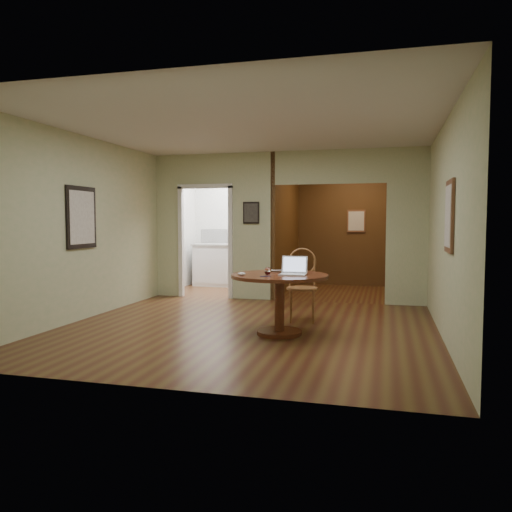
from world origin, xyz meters
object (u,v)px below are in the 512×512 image
(chair, at_px, (302,280))
(dining_table, at_px, (280,290))
(closed_laptop, at_px, (279,271))
(open_laptop, at_px, (294,270))

(chair, bearing_deg, dining_table, -107.13)
(chair, relative_size, closed_laptop, 3.45)
(chair, xyz_separation_m, closed_laptop, (-0.20, -0.71, 0.20))
(open_laptop, relative_size, closed_laptop, 1.09)
(dining_table, distance_m, chair, 0.98)
(dining_table, distance_m, open_laptop, 0.32)
(chair, distance_m, closed_laptop, 0.77)
(open_laptop, height_order, closed_laptop, open_laptop)
(closed_laptop, bearing_deg, dining_table, -73.32)
(open_laptop, bearing_deg, dining_table, -177.90)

